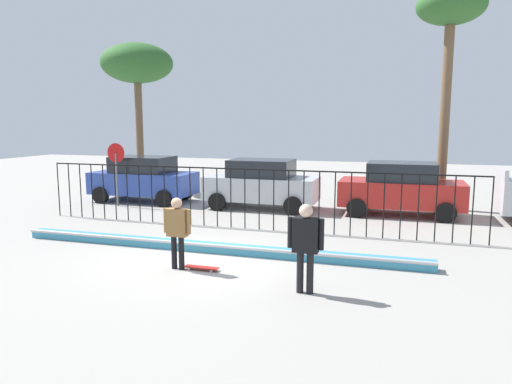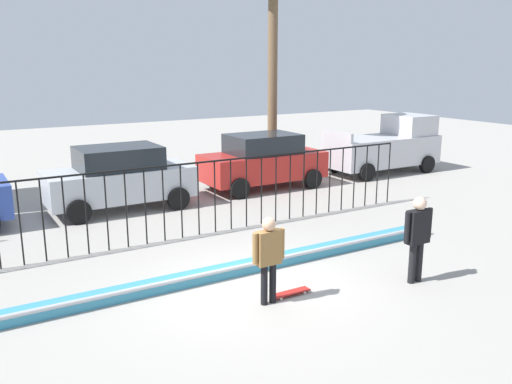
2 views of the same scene
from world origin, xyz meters
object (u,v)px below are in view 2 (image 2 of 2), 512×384
object	(u,v)px
skateboard	(291,292)
pickup_truck	(386,146)
parked_car_silver	(120,177)
skateboarder	(269,252)
camera_operator	(418,231)
parked_car_red	(263,161)

from	to	relation	value
skateboard	pickup_truck	world-z (taller)	pickup_truck
skateboard	parked_car_silver	size ratio (longest dim) A/B	0.19
skateboarder	skateboard	world-z (taller)	skateboarder
camera_operator	pickup_truck	bearing A→B (deg)	-113.18
skateboard	parked_car_silver	bearing A→B (deg)	118.53
parked_car_red	skateboarder	bearing A→B (deg)	-116.97
skateboarder	parked_car_red	size ratio (longest dim) A/B	0.38
parked_car_silver	pickup_truck	size ratio (longest dim) A/B	0.91
skateboarder	parked_car_red	world-z (taller)	parked_car_red
parked_car_red	camera_operator	bearing A→B (deg)	-97.46
skateboard	camera_operator	world-z (taller)	camera_operator
parked_car_red	pickup_truck	world-z (taller)	pickup_truck
skateboard	pickup_truck	size ratio (longest dim) A/B	0.17
camera_operator	pickup_truck	xyz separation A→B (m)	(7.45, 8.65, -0.03)
parked_car_silver	pickup_truck	bearing A→B (deg)	-2.12
skateboard	camera_operator	xyz separation A→B (m)	(2.52, -0.73, 1.00)
parked_car_red	pickup_truck	xyz separation A→B (m)	(5.71, -0.09, 0.06)
skateboard	parked_car_silver	xyz separation A→B (m)	(-0.89, 7.80, 0.91)
parked_car_silver	skateboard	bearing A→B (deg)	-86.26
skateboarder	parked_car_silver	xyz separation A→B (m)	(-0.34, 7.87, -0.02)
skateboard	camera_operator	bearing A→B (deg)	5.96
parked_car_silver	pickup_truck	world-z (taller)	pickup_truck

